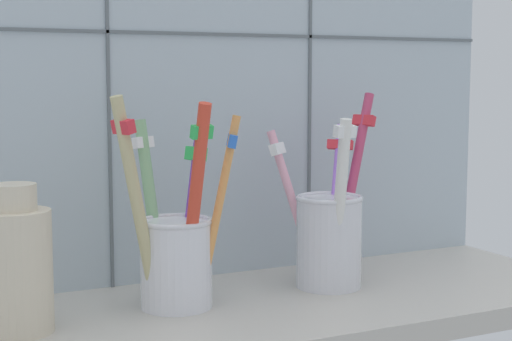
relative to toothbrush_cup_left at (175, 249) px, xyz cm
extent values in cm
cube|color=#BCB7AD|center=(7.76, -1.86, -6.08)|extent=(64.00, 22.00, 2.00)
cube|color=#B2C1CC|center=(7.76, 10.14, 15.42)|extent=(64.00, 2.00, 45.00)
cube|color=slate|center=(-2.91, 9.04, 15.42)|extent=(0.30, 0.20, 45.00)
cube|color=slate|center=(18.42, 9.04, 15.42)|extent=(0.30, 0.20, 45.00)
cube|color=slate|center=(7.76, 9.04, 18.74)|extent=(64.00, 0.20, 0.30)
cylinder|color=white|center=(0.10, 0.09, -1.34)|extent=(6.18, 6.18, 7.48)
torus|color=silver|center=(0.10, 0.09, 2.40)|extent=(6.37, 6.37, 0.50)
cylinder|color=#DF422D|center=(0.70, -2.65, 3.96)|extent=(1.58, 5.18, 17.52)
cube|color=green|center=(0.85, -4.05, 10.28)|extent=(1.88, 1.02, 1.19)
cylinder|color=#88BC87|center=(-0.97, 3.13, 3.10)|extent=(2.52, 3.75, 15.74)
cube|color=white|center=(-1.38, 3.97, 8.93)|extent=(2.19, 1.64, 1.08)
cylinder|color=#C4BA87|center=(-3.68, -1.15, 4.24)|extent=(5.00, 2.84, 18.07)
cube|color=#E5333F|center=(-4.95, -1.67, 10.75)|extent=(1.72, 2.25, 1.24)
cylinder|color=#F1A055|center=(3.17, -2.04, 3.38)|extent=(4.02, 1.97, 16.26)
cube|color=blue|center=(4.26, -2.41, 9.30)|extent=(1.45, 2.26, 1.18)
cylinder|color=purple|center=(1.99, 1.69, 2.43)|extent=(3.53, 2.48, 14.38)
cube|color=green|center=(2.89, 2.21, 7.90)|extent=(1.85, 2.13, 1.32)
cylinder|color=silver|center=(15.41, 0.09, -0.85)|extent=(6.14, 6.14, 8.46)
torus|color=silver|center=(15.41, 0.09, 3.38)|extent=(6.33, 6.33, 0.50)
cylinder|color=#B877F9|center=(17.22, 1.86, 2.65)|extent=(4.33, 4.15, 14.91)
cube|color=#E5333F|center=(18.28, 2.85, 8.08)|extent=(2.40, 2.47, 1.06)
cylinder|color=white|center=(14.84, -2.60, 3.14)|extent=(1.13, 2.99, 15.78)
cube|color=white|center=(14.82, -3.38, 9.86)|extent=(1.91, 1.06, 1.16)
cylinder|color=#EEA9BE|center=(13.52, 3.50, 2.39)|extent=(4.32, 4.76, 14.40)
cube|color=white|center=(12.39, 4.79, 7.73)|extent=(2.46, 2.34, 1.27)
cylinder|color=#C13E65|center=(19.34, 2.26, 4.13)|extent=(6.74, 3.85, 17.92)
cube|color=#E5333F|center=(21.20, 3.14, 10.34)|extent=(1.88, 2.47, 1.19)
cylinder|color=beige|center=(-13.46, -0.98, -0.28)|extent=(5.60, 5.60, 9.59)
cylinder|color=beige|center=(-13.46, -0.98, 5.54)|extent=(3.54, 3.54, 2.05)
camera|label=1|loc=(-24.35, -64.47, 14.77)|focal=57.42mm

